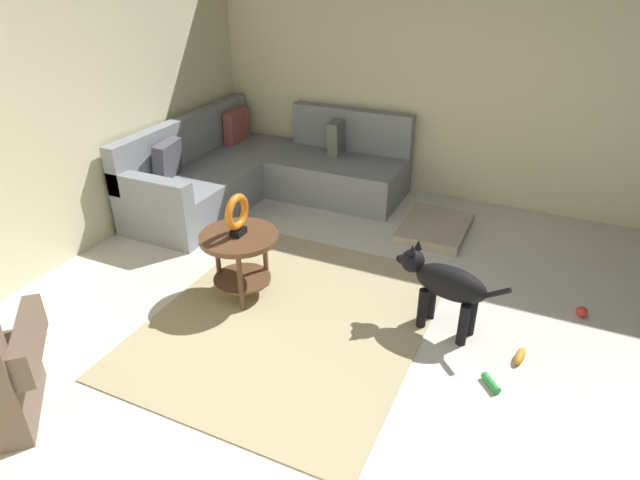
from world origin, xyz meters
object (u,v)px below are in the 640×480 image
(dog_bed_mat, at_px, (435,228))
(dog, at_px, (444,284))
(torus_sculpture, at_px, (237,214))
(dog_toy_bone, at_px, (520,356))
(dog_toy_ball, at_px, (582,312))
(side_table, at_px, (240,249))
(sectional_couch, at_px, (261,173))
(dog_toy_rope, at_px, (491,383))

(dog_bed_mat, distance_m, dog, 1.55)
(torus_sculpture, relative_size, dog_toy_bone, 1.81)
(dog_bed_mat, distance_m, dog_toy_bone, 1.86)
(dog_toy_ball, height_order, dog_toy_bone, dog_toy_ball)
(dog, distance_m, dog_toy_ball, 1.15)
(side_table, distance_m, dog_bed_mat, 2.06)
(sectional_couch, relative_size, side_table, 3.75)
(side_table, distance_m, dog_toy_ball, 2.61)
(dog_bed_mat, bearing_deg, dog_toy_rope, -156.23)
(side_table, height_order, dog_toy_rope, side_table)
(sectional_couch, relative_size, torus_sculpture, 6.90)
(torus_sculpture, height_order, dog_toy_rope, torus_sculpture)
(sectional_couch, xyz_separation_m, torus_sculpture, (-1.70, -0.82, 0.42))
(side_table, relative_size, dog_toy_rope, 3.85)
(dog_bed_mat, xyz_separation_m, dog, (-1.46, -0.40, 0.33))
(dog_toy_rope, bearing_deg, dog_toy_bone, -22.08)
(dog_toy_ball, bearing_deg, sectional_couch, 74.72)
(torus_sculpture, height_order, dog, torus_sculpture)
(sectional_couch, xyz_separation_m, dog, (-1.48, -2.34, 0.09))
(torus_sculpture, bearing_deg, sectional_couch, 25.62)
(dog_toy_ball, bearing_deg, dog, 121.90)
(sectional_couch, distance_m, dog_toy_ball, 3.40)
(dog_toy_ball, height_order, dog_toy_rope, dog_toy_ball)
(side_table, distance_m, dog_toy_bone, 2.13)
(dog_bed_mat, bearing_deg, sectional_couch, 89.64)
(sectional_couch, bearing_deg, dog, -122.26)
(dog, xyz_separation_m, dog_toy_ball, (0.58, -0.93, -0.34))
(torus_sculpture, height_order, dog_toy_bone, torus_sculpture)
(torus_sculpture, xyz_separation_m, dog_toy_bone, (0.11, -2.10, -0.68))
(dog_toy_rope, height_order, dog_toy_bone, dog_toy_bone)
(dog_bed_mat, bearing_deg, side_table, 146.54)
(sectional_couch, distance_m, dog_toy_bone, 3.33)
(side_table, bearing_deg, dog_bed_mat, -33.46)
(side_table, distance_m, dog, 1.54)
(sectional_couch, xyz_separation_m, dog_toy_bone, (-1.59, -2.91, -0.26))
(side_table, height_order, dog, dog)
(sectional_couch, bearing_deg, torus_sculpture, -154.38)
(side_table, height_order, dog_bed_mat, side_table)
(dog_toy_rope, bearing_deg, side_table, 83.57)
(dog_bed_mat, xyz_separation_m, dog_toy_ball, (-0.88, -1.34, -0.00))
(side_table, distance_m, torus_sculpture, 0.29)
(dog_bed_mat, distance_m, dog_toy_rope, 2.09)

